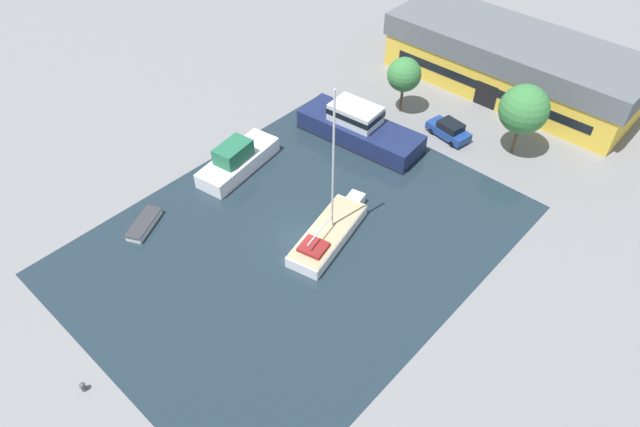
# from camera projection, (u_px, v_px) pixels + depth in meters

# --- Properties ---
(ground_plane) EXTENTS (440.00, 440.00, 0.00)m
(ground_plane) POSITION_uv_depth(u_px,v_px,m) (298.00, 239.00, 44.92)
(ground_plane) COLOR slate
(water_canal) EXTENTS (25.94, 33.71, 0.01)m
(water_canal) POSITION_uv_depth(u_px,v_px,m) (298.00, 239.00, 44.92)
(water_canal) COLOR #1E2D38
(water_canal) RESTS_ON ground
(warehouse_building) EXTENTS (26.38, 10.05, 5.93)m
(warehouse_building) POSITION_uv_depth(u_px,v_px,m) (512.00, 62.00, 59.01)
(warehouse_building) COLOR gold
(warehouse_building) RESTS_ON ground
(quay_tree_near_building) EXTENTS (3.32, 3.32, 5.80)m
(quay_tree_near_building) POSITION_uv_depth(u_px,v_px,m) (404.00, 75.00, 55.07)
(quay_tree_near_building) COLOR brown
(quay_tree_near_building) RESTS_ON ground
(quay_tree_by_water) EXTENTS (4.38, 4.38, 6.84)m
(quay_tree_by_water) POSITION_uv_depth(u_px,v_px,m) (524.00, 109.00, 49.83)
(quay_tree_by_water) COLOR brown
(quay_tree_by_water) RESTS_ON ground
(parked_car) EXTENTS (4.49, 2.55, 1.70)m
(parked_car) POSITION_uv_depth(u_px,v_px,m) (449.00, 130.00, 54.09)
(parked_car) COLOR navy
(parked_car) RESTS_ON ground
(sailboat_moored) EXTENTS (4.51, 9.61, 13.23)m
(sailboat_moored) POSITION_uv_depth(u_px,v_px,m) (329.00, 232.00, 44.57)
(sailboat_moored) COLOR white
(sailboat_moored) RESTS_ON water_canal
(motor_cruiser) EXTENTS (12.49, 5.20, 3.53)m
(motor_cruiser) POSITION_uv_depth(u_px,v_px,m) (359.00, 128.00, 53.51)
(motor_cruiser) COLOR #19234C
(motor_cruiser) RESTS_ON water_canal
(small_dinghy) EXTENTS (2.94, 3.99, 0.60)m
(small_dinghy) POSITION_uv_depth(u_px,v_px,m) (144.00, 224.00, 45.67)
(small_dinghy) COLOR silver
(small_dinghy) RESTS_ON water_canal
(cabin_boat) EXTENTS (4.16, 8.64, 2.88)m
(cabin_boat) POSITION_uv_depth(u_px,v_px,m) (237.00, 160.00, 50.48)
(cabin_boat) COLOR white
(cabin_boat) RESTS_ON water_canal
(mooring_bollard) EXTENTS (0.37, 0.37, 0.72)m
(mooring_bollard) POSITION_uv_depth(u_px,v_px,m) (83.00, 387.00, 35.29)
(mooring_bollard) COLOR #47474C
(mooring_bollard) RESTS_ON ground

